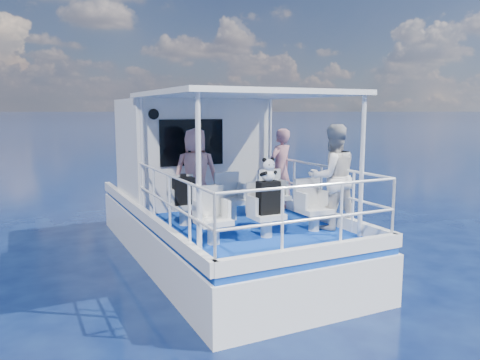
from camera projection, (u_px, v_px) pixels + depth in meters
name	position (u px, v px, depth m)	size (l,w,h in m)	color
ground	(236.00, 270.00, 8.47)	(2000.00, 2000.00, 0.00)	#071137
hull	(215.00, 255.00, 9.36)	(3.00, 7.00, 1.60)	white
deck	(215.00, 214.00, 9.23)	(2.90, 6.90, 0.10)	navy
cabin	(191.00, 151.00, 10.22)	(2.85, 2.00, 2.20)	white
canopy	(241.00, 94.00, 7.82)	(3.00, 3.20, 0.08)	white
canopy_posts	(243.00, 162.00, 7.95)	(2.77, 2.97, 2.20)	white
railings	(251.00, 200.00, 7.75)	(2.84, 3.59, 1.00)	white
seat_port_fwd	(185.00, 214.00, 8.10)	(0.48, 0.46, 0.38)	silver
seat_center_fwd	(232.00, 209.00, 8.48)	(0.48, 0.46, 0.38)	silver
seat_stbd_fwd	(275.00, 205.00, 8.87)	(0.48, 0.46, 0.38)	silver
seat_port_aft	(213.00, 231.00, 6.94)	(0.48, 0.46, 0.38)	silver
seat_center_aft	(266.00, 225.00, 7.33)	(0.48, 0.46, 0.38)	silver
seat_stbd_aft	(314.00, 219.00, 7.71)	(0.48, 0.46, 0.38)	silver
passenger_port_fwd	(196.00, 173.00, 8.57)	(0.62, 0.44, 1.66)	#E09A91
passenger_stbd_fwd	(280.00, 169.00, 9.28)	(0.59, 0.39, 1.62)	#C17D86
passenger_stbd_aft	(333.00, 177.00, 7.76)	(0.85, 0.66, 1.75)	silver
backpack_port	(184.00, 191.00, 7.97)	(0.35, 0.20, 0.46)	black
backpack_center	(268.00, 198.00, 7.22)	(0.34, 0.19, 0.51)	black
compact_camera	(183.00, 176.00, 7.93)	(0.10, 0.06, 0.06)	black
panda	(268.00, 170.00, 7.15)	(0.23, 0.20, 0.36)	silver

